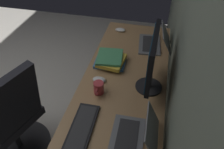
# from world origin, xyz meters

# --- Properties ---
(wall_back) EXTENTS (4.95, 0.10, 2.60)m
(wall_back) POSITION_xyz_m (0.00, 2.01, 1.30)
(wall_back) COLOR slate
(wall_back) RESTS_ON ground
(desk) EXTENTS (2.24, 0.66, 0.73)m
(desk) POSITION_xyz_m (0.02, 1.61, 0.67)
(desk) COLOR #936D47
(desk) RESTS_ON ground
(monitor_primary) EXTENTS (0.46, 0.20, 0.45)m
(monitor_primary) POSITION_xyz_m (-0.15, 1.80, 0.99)
(monitor_primary) COLOR black
(monitor_primary) RESTS_ON desk
(laptop_left) EXTENTS (0.37, 0.32, 0.18)m
(laptop_left) POSITION_xyz_m (-0.74, 1.81, 0.77)
(laptop_left) COLOR #595B60
(laptop_left) RESTS_ON desk
(laptop_center) EXTENTS (0.29, 0.29, 0.19)m
(laptop_center) POSITION_xyz_m (0.31, 1.78, 0.78)
(laptop_center) COLOR #595B60
(laptop_center) RESTS_ON desk
(keyboard_main) EXTENTS (0.42, 0.15, 0.02)m
(keyboard_main) POSITION_xyz_m (0.34, 1.44, 0.74)
(keyboard_main) COLOR black
(keyboard_main) RESTS_ON desk
(mouse_main) EXTENTS (0.06, 0.10, 0.03)m
(mouse_main) POSITION_xyz_m (-0.13, 1.42, 0.75)
(mouse_main) COLOR silver
(mouse_main) RESTS_ON desk
(mouse_spare) EXTENTS (0.06, 0.10, 0.03)m
(mouse_spare) POSITION_xyz_m (-0.93, 1.43, 0.75)
(mouse_spare) COLOR silver
(mouse_spare) RESTS_ON desk
(book_stack_near) EXTENTS (0.27, 0.26, 0.08)m
(book_stack_near) POSITION_xyz_m (-0.37, 1.46, 0.77)
(book_stack_near) COLOR #38669E
(book_stack_near) RESTS_ON desk
(coffee_mug) EXTENTS (0.12, 0.08, 0.09)m
(coffee_mug) POSITION_xyz_m (-0.01, 1.45, 0.78)
(coffee_mug) COLOR #A53338
(coffee_mug) RESTS_ON desk
(office_chair) EXTENTS (0.56, 0.60, 0.97)m
(office_chair) POSITION_xyz_m (0.19, 0.78, 0.46)
(office_chair) COLOR black
(office_chair) RESTS_ON ground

